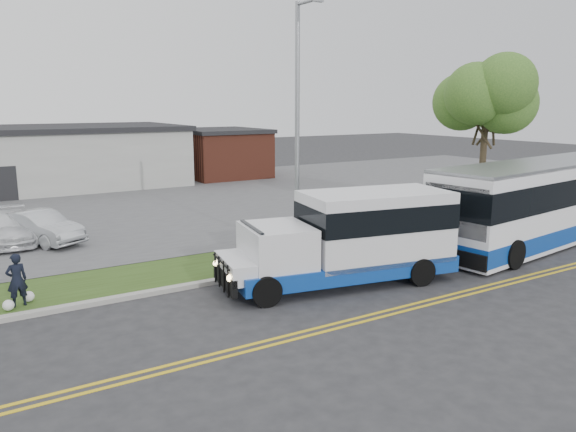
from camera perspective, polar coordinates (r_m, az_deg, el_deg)
ground at (r=18.76m, az=-2.27°, el=-7.07°), size 140.00×140.00×0.00m
lane_line_north at (r=15.72m, az=4.76°, el=-10.84°), size 70.00×0.12×0.01m
lane_line_south at (r=15.50m, az=5.43°, el=-11.19°), size 70.00×0.12×0.01m
curb at (r=19.65m, az=-3.85°, el=-5.99°), size 80.00×0.30×0.15m
verge at (r=21.21m, az=-6.13°, el=-4.79°), size 80.00×3.30×0.10m
parking_lot at (r=34.18m, az=-16.39°, el=1.03°), size 80.00×25.00×0.10m
brick_wing at (r=45.91m, az=-6.81°, el=6.38°), size 6.30×7.30×3.90m
tree_east at (r=29.28m, az=19.57°, el=11.29°), size 5.20×5.20×8.33m
streetlight_near at (r=21.68m, az=1.05°, el=9.54°), size 0.35×1.53×9.50m
shuttle_bus at (r=18.86m, az=6.75°, el=-1.91°), size 8.23×3.90×3.04m
transit_bus at (r=26.25m, az=24.32°, el=1.27°), size 12.94×4.52×3.52m
pedestrian at (r=18.20m, az=-25.85°, el=-5.87°), size 0.63×0.46×1.60m
parked_car_a at (r=25.90m, az=-23.89°, el=-1.04°), size 3.29×4.41×1.39m
parked_car_b at (r=26.59m, az=-26.41°, el=-1.05°), size 2.02×4.58×1.31m
grocery_bag_left at (r=18.13m, az=-26.53°, el=-8.12°), size 0.32×0.32×0.32m
grocery_bag_right at (r=18.65m, az=-24.84°, el=-7.43°), size 0.32×0.32×0.32m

